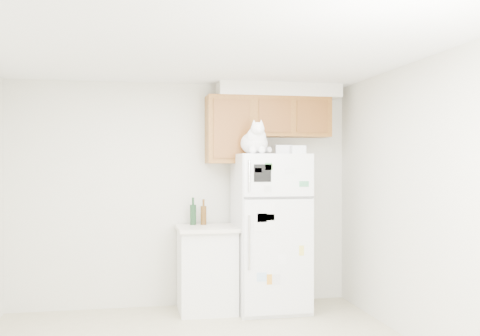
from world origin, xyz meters
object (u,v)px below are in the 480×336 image
object	(u,v)px
cat	(255,141)
bottle_green	(193,211)
bottle_amber	(204,212)
storage_box_back	(284,150)
refrigerator	(270,232)
storage_box_front	(298,150)
base_counter	(207,269)

from	to	relation	value
cat	bottle_green	bearing A→B (deg)	147.60
bottle_green	bottle_amber	distance (m)	0.12
storage_box_back	bottle_green	size ratio (longest dim) A/B	0.59
bottle_green	cat	bearing A→B (deg)	-32.40
refrigerator	cat	xyz separation A→B (m)	(-0.20, -0.14, 0.98)
cat	storage_box_front	bearing A→B (deg)	-1.73
refrigerator	storage_box_back	distance (m)	0.91
bottle_green	bottle_amber	size ratio (longest dim) A/B	1.07
cat	bottle_amber	bearing A→B (deg)	142.95
cat	storage_box_back	size ratio (longest dim) A/B	2.84
storage_box_front	bottle_amber	distance (m)	1.25
base_counter	storage_box_front	size ratio (longest dim) A/B	6.13
refrigerator	storage_box_front	xyz separation A→B (m)	(0.27, -0.15, 0.89)
cat	bottle_green	distance (m)	1.05
bottle_amber	refrigerator	bearing A→B (deg)	-18.72
base_counter	storage_box_back	world-z (taller)	storage_box_back
base_counter	cat	world-z (taller)	cat
cat	bottle_amber	xyz separation A→B (m)	(-0.50, 0.38, -0.77)
refrigerator	bottle_green	xyz separation A→B (m)	(-0.82, 0.25, 0.22)
bottle_amber	cat	bearing A→B (deg)	-37.05
cat	storage_box_front	size ratio (longest dim) A/B	3.40
refrigerator	bottle_amber	xyz separation A→B (m)	(-0.70, 0.24, 0.21)
base_counter	bottle_amber	xyz separation A→B (m)	(-0.01, 0.17, 0.60)
base_counter	bottle_amber	world-z (taller)	bottle_amber
storage_box_back	bottle_amber	distance (m)	1.12
base_counter	bottle_green	size ratio (longest dim) A/B	3.04
cat	bottle_amber	distance (m)	1.00
refrigerator	cat	size ratio (longest dim) A/B	3.33
storage_box_front	bottle_green	size ratio (longest dim) A/B	0.50
storage_box_front	bottle_amber	size ratio (longest dim) A/B	0.53
storage_box_front	base_counter	bearing A→B (deg)	171.32
base_counter	bottle_amber	bearing A→B (deg)	95.09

